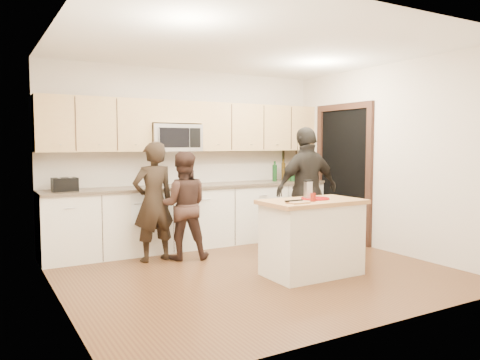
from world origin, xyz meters
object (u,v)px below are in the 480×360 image
woman_left (154,202)px  island (312,237)px  woman_center (183,205)px  woman_right (307,190)px  toaster (65,184)px

woman_left → island: bearing=125.5°
woman_center → woman_right: size_ratio=0.81×
woman_center → woman_right: 1.79m
toaster → woman_center: size_ratio=0.22×
woman_center → island: bearing=144.4°
woman_center → woman_right: (1.71, -0.51, 0.17)m
woman_left → woman_center: woman_left is taller
toaster → woman_center: 1.57m
island → woman_right: 1.27m
toaster → woman_left: woman_left is taller
toaster → woman_right: (3.11, -1.14, -0.13)m
island → woman_center: size_ratio=0.82×
island → woman_left: 2.14m
woman_center → woman_right: woman_right is taller
woman_center → woman_left: bearing=6.9°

